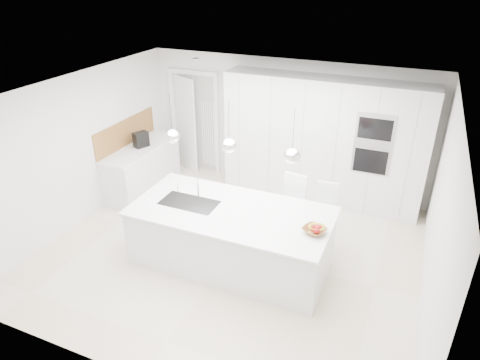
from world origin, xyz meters
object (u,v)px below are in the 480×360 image
at_px(fruit_bowl, 314,230).
at_px(bar_stool_left, 291,213).
at_px(espresso_machine, 141,140).
at_px(island_base, 230,240).
at_px(bar_stool_right, 323,217).

distance_m(fruit_bowl, bar_stool_left, 1.09).
bearing_deg(bar_stool_left, espresso_machine, 174.12).
xyz_separation_m(island_base, espresso_machine, (-2.53, 1.53, 0.61)).
bearing_deg(bar_stool_right, bar_stool_left, -166.40).
height_order(island_base, espresso_machine, espresso_machine).
distance_m(fruit_bowl, bar_stool_right, 1.11).
xyz_separation_m(island_base, bar_stool_left, (0.66, 0.82, 0.15)).
distance_m(espresso_machine, bar_stool_right, 3.74).
xyz_separation_m(espresso_machine, bar_stool_left, (3.19, -0.71, -0.46)).
xyz_separation_m(bar_stool_left, bar_stool_right, (0.47, 0.16, -0.05)).
relative_size(fruit_bowl, espresso_machine, 1.02).
bearing_deg(fruit_bowl, bar_stool_left, 122.65).
xyz_separation_m(fruit_bowl, bar_stool_left, (-0.56, 0.87, -0.35)).
bearing_deg(espresso_machine, fruit_bowl, 0.76).
relative_size(island_base, espresso_machine, 9.76).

